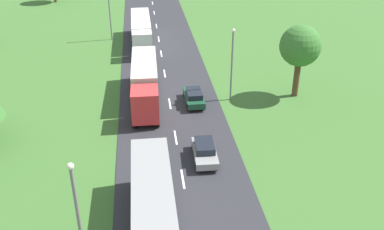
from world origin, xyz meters
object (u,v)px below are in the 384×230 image
(car_second, at_px, (205,151))
(lamppost_third, at_px, (109,10))
(car_third, at_px, (194,96))
(lamppost_lead, at_px, (79,220))
(lamppost_second, at_px, (232,61))
(truck_third, at_px, (141,30))
(truck_second, at_px, (145,81))
(truck_lead, at_px, (153,213))
(tree_ash, at_px, (300,46))

(car_second, height_order, lamppost_third, lamppost_third)
(car_third, distance_m, lamppost_third, 23.79)
(lamppost_lead, bearing_deg, lamppost_second, 60.49)
(car_third, height_order, lamppost_third, lamppost_third)
(truck_third, height_order, car_third, truck_third)
(truck_third, relative_size, lamppost_lead, 1.65)
(truck_third, bearing_deg, car_third, -75.78)
(truck_second, distance_m, lamppost_lead, 23.11)
(truck_third, bearing_deg, lamppost_second, -64.82)
(truck_lead, bearing_deg, lamppost_lead, -143.71)
(lamppost_lead, bearing_deg, lamppost_third, 90.51)
(car_third, distance_m, lamppost_lead, 23.30)
(truck_second, relative_size, car_third, 2.79)
(truck_lead, height_order, lamppost_lead, lamppost_lead)
(lamppost_second, relative_size, lamppost_third, 0.98)
(lamppost_second, relative_size, tree_ash, 0.99)
(truck_second, height_order, car_second, truck_second)
(truck_second, distance_m, car_third, 5.13)
(truck_second, bearing_deg, lamppost_second, -5.02)
(truck_lead, distance_m, lamppost_lead, 5.27)
(truck_second, height_order, lamppost_second, lamppost_second)
(truck_second, height_order, tree_ash, tree_ash)
(truck_lead, height_order, truck_third, truck_lead)
(truck_third, bearing_deg, truck_lead, -89.93)
(truck_third, distance_m, lamppost_second, 20.41)
(truck_third, distance_m, car_third, 19.58)
(car_second, bearing_deg, car_third, 87.74)
(truck_lead, xyz_separation_m, car_third, (4.76, 18.55, -1.31))
(truck_second, distance_m, truck_third, 17.61)
(lamppost_lead, bearing_deg, truck_second, 80.48)
(truck_lead, xyz_separation_m, car_second, (4.36, 8.46, -1.32))
(truck_second, height_order, truck_third, truck_second)
(truck_third, xyz_separation_m, lamppost_lead, (-3.78, -40.30, 2.36))
(truck_lead, height_order, tree_ash, tree_ash)
(lamppost_lead, bearing_deg, truck_lead, 36.29)
(truck_third, distance_m, tree_ash, 24.14)
(car_second, xyz_separation_m, lamppost_second, (4.23, 10.66, 3.37))
(truck_second, distance_m, tree_ash, 15.77)
(truck_third, bearing_deg, truck_second, -89.91)
(lamppost_third, height_order, tree_ash, lamppost_third)
(truck_lead, distance_m, lamppost_second, 21.07)
(truck_lead, bearing_deg, lamppost_second, 65.81)
(lamppost_lead, height_order, lamppost_third, lamppost_lead)
(lamppost_lead, bearing_deg, car_third, 68.12)
(car_third, relative_size, lamppost_second, 0.59)
(car_second, xyz_separation_m, car_third, (0.40, 10.09, 0.00))
(car_third, bearing_deg, car_second, -92.26)
(truck_lead, relative_size, truck_third, 0.96)
(truck_lead, height_order, car_third, truck_lead)
(car_second, distance_m, lamppost_third, 33.17)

